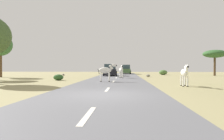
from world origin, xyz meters
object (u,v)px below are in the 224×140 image
rock_0 (63,75)px  car_0 (126,70)px  zebra_2 (185,73)px  bush_0 (163,72)px  tree_2 (215,54)px  bush_1 (58,77)px  car_1 (110,70)px  tree_0 (1,45)px  zebra_0 (121,70)px  zebra_1 (106,71)px  rock_1 (148,76)px

rock_0 → car_0: bearing=35.4°
zebra_2 → bush_0: size_ratio=1.19×
car_0 → tree_2: bearing=-25.1°
car_0 → bush_1: car_0 is taller
car_1 → tree_0: (-14.23, -4.53, 3.43)m
tree_0 → rock_0: bearing=41.5°
zebra_0 → car_1: 6.20m
zebra_1 → rock_1: 10.94m
zebra_2 → rock_0: size_ratio=4.39×
zebra_0 → zebra_2: (4.58, -9.37, -0.06)m
tree_0 → rock_1: tree_0 is taller
tree_0 → car_0: bearing=37.9°
zebra_2 → tree_2: tree_2 is taller
tree_2 → rock_0: tree_2 is taller
rock_1 → car_1: bearing=157.7°
car_1 → bush_1: size_ratio=4.35×
tree_0 → rock_0: 9.72m
rock_1 → rock_0: bearing=164.9°
zebra_1 → car_0: size_ratio=0.40×
rock_0 → bush_0: bearing=12.2°
zebra_0 → bush_1: 7.48m
bush_0 → bush_1: size_ratio=1.39×
bush_1 → rock_1: bush_1 is taller
rock_0 → car_1: bearing=-9.7°
zebra_0 → zebra_1: bearing=69.2°
bush_0 → car_0: bearing=151.2°
zebra_1 → rock_1: (4.89, 9.74, -0.87)m
zebra_0 → rock_1: bearing=-143.5°
bush_1 → rock_1: bearing=37.6°
zebra_2 → tree_2: (9.80, 17.14, 2.43)m
zebra_1 → zebra_2: zebra_1 is taller
bush_0 → rock_1: bearing=-116.0°
zebra_1 → bush_1: 5.53m
zebra_0 → rock_1: zebra_0 is taller
car_0 → tree_0: size_ratio=0.75×
zebra_2 → rock_0: bearing=-46.3°
car_1 → zebra_0: bearing=-75.3°
zebra_2 → zebra_1: bearing=-26.2°
zebra_1 → rock_0: 15.59m
zebra_1 → zebra_2: size_ratio=1.03×
zebra_2 → tree_0: bearing=-24.0°
zebra_1 → bush_0: bearing=140.3°
car_0 → bush_0: (6.48, -3.55, -0.43)m
bush_1 → zebra_1: bearing=-22.4°
zebra_1 → rock_1: zebra_1 is taller
zebra_2 → bush_1: 12.20m
bush_1 → rock_0: bush_1 is taller
tree_2 → rock_1: tree_2 is taller
tree_2 → bush_0: (-7.29, 3.03, -2.94)m
zebra_0 → tree_0: size_ratio=0.29×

